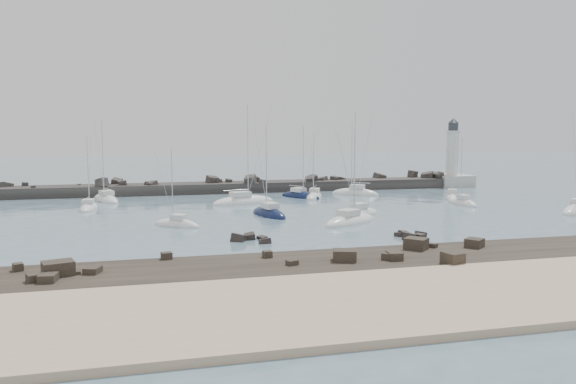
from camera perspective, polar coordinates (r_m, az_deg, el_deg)
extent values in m
plane|color=slate|center=(67.81, -2.10, -3.43)|extent=(400.00, 400.00, 0.00)
cube|color=#C9AD8B|center=(37.94, 8.30, -11.35)|extent=(140.00, 14.00, 1.00)
cube|color=black|center=(46.97, 3.59, -7.83)|extent=(140.00, 12.00, 0.70)
cube|color=black|center=(46.82, 0.42, -7.17)|extent=(1.09, 0.98, 0.40)
cube|color=black|center=(46.76, -19.23, -7.50)|extent=(1.47, 1.61, 0.48)
cube|color=black|center=(46.80, -20.63, -7.69)|extent=(0.59, 0.58, 0.25)
cube|color=black|center=(49.78, -25.75, -6.87)|extent=(1.00, 1.08, 0.61)
cube|color=black|center=(49.54, -2.11, -6.32)|extent=(0.81, 0.80, 0.57)
cube|color=black|center=(48.42, 5.77, -6.42)|extent=(2.35, 2.11, 0.95)
cube|color=black|center=(45.74, -24.44, -7.95)|extent=(1.22, 1.27, 0.59)
cube|color=black|center=(49.57, 10.74, -6.37)|extent=(1.33, 1.61, 0.67)
cube|color=black|center=(48.96, 16.39, -6.48)|extent=(1.70, 1.87, 1.00)
cube|color=black|center=(49.47, 10.42, -6.44)|extent=(1.80, 1.79, 0.58)
cube|color=black|center=(56.54, 18.41, -4.92)|extent=(2.16, 2.14, 0.84)
cube|color=black|center=(49.98, -12.24, -6.34)|extent=(1.02, 0.90, 0.59)
cube|color=black|center=(55.39, 14.50, -5.27)|extent=(1.02, 1.03, 0.38)
cube|color=black|center=(46.99, -22.32, -7.17)|extent=(2.69, 2.35, 1.09)
cube|color=black|center=(54.17, 12.89, -5.13)|extent=(2.56, 2.58, 1.05)
cube|color=black|center=(45.37, -23.19, -8.02)|extent=(1.39, 1.54, 0.58)
cube|color=black|center=(59.72, -2.66, -4.72)|extent=(1.20, 1.25, 0.60)
cube|color=black|center=(58.67, -5.00, -4.73)|extent=(1.98, 1.85, 1.33)
cube|color=black|center=(57.45, -2.34, -5.19)|extent=(1.28, 1.18, 1.15)
cube|color=black|center=(59.26, -4.29, -4.94)|extent=(0.90, 0.99, 0.79)
cube|color=black|center=(59.74, -2.64, -4.82)|extent=(0.69, 0.71, 0.62)
cube|color=black|center=(59.42, -3.88, -4.67)|extent=(1.17, 1.08, 1.28)
cube|color=black|center=(61.64, 13.23, -4.43)|extent=(1.38, 1.34, 0.59)
cube|color=black|center=(62.46, 11.82, -4.34)|extent=(1.60, 1.61, 1.16)
cube|color=black|center=(62.41, 11.33, -4.29)|extent=(1.48, 1.45, 0.65)
cube|color=black|center=(60.75, 12.25, -4.48)|extent=(1.90, 1.82, 1.12)
cube|color=black|center=(63.62, 13.33, -4.19)|extent=(1.10, 1.14, 0.83)
cube|color=#282523|center=(104.17, -10.55, -0.01)|extent=(115.00, 6.00, 3.20)
cube|color=#282523|center=(107.23, 2.54, 1.27)|extent=(2.06, 2.01, 2.17)
cube|color=#282523|center=(106.12, -16.99, 0.93)|extent=(2.21, 2.33, 1.90)
cube|color=#282523|center=(106.33, 2.24, 1.24)|extent=(1.80, 1.76, 1.56)
cube|color=#282523|center=(107.20, 2.41, 1.11)|extent=(2.25, 2.18, 1.52)
cube|color=#282523|center=(103.14, -16.44, 0.69)|extent=(1.72, 1.35, 1.70)
cube|color=#282523|center=(109.23, 3.44, 1.20)|extent=(2.73, 2.61, 1.75)
cube|color=#282523|center=(104.88, -7.22, 0.89)|extent=(2.21, 2.02, 1.73)
cube|color=#282523|center=(109.86, 6.93, 1.04)|extent=(1.56, 1.49, 1.04)
cube|color=#282523|center=(105.51, -3.54, 1.25)|extent=(2.32, 2.39, 2.11)
cube|color=#282523|center=(106.33, -20.67, 0.51)|extent=(1.67, 1.37, 1.09)
cube|color=#282523|center=(121.04, 16.28, 1.62)|extent=(2.24, 2.01, 1.83)
cube|color=#282523|center=(103.90, -24.45, 0.39)|extent=(1.02, 1.13, 0.88)
cube|color=#282523|center=(102.77, -14.00, 0.83)|extent=(1.53, 1.51, 0.87)
cube|color=#282523|center=(107.87, -26.72, 0.51)|extent=(2.64, 2.65, 1.84)
cube|color=#282523|center=(117.26, 15.06, 1.57)|extent=(2.07, 2.02, 1.92)
cube|color=#282523|center=(117.49, 13.98, 1.47)|extent=(3.20, 2.77, 2.57)
cube|color=#282523|center=(107.62, -25.16, 0.63)|extent=(1.31, 1.13, 1.17)
cube|color=#282523|center=(119.61, 14.32, 1.56)|extent=(2.62, 2.61, 1.99)
cube|color=#282523|center=(118.68, 12.55, 1.76)|extent=(2.44, 2.26, 1.80)
cube|color=#282523|center=(102.50, -13.66, 0.73)|extent=(2.43, 2.35, 1.60)
cube|color=#282523|center=(103.59, -3.83, 1.16)|extent=(2.87, 2.94, 2.48)
cube|color=#282523|center=(105.15, -6.05, 1.03)|extent=(1.41, 1.25, 1.31)
cube|color=#282523|center=(115.63, 9.29, 1.53)|extent=(2.27, 2.61, 1.84)
cube|color=#282523|center=(103.89, -18.29, 0.87)|extent=(2.26, 2.32, 2.18)
cube|color=#282523|center=(110.32, 4.81, 1.32)|extent=(2.20, 2.21, 1.24)
cube|color=#282523|center=(101.83, -18.40, 0.85)|extent=(2.38, 2.58, 2.18)
cube|color=#282523|center=(103.52, -2.61, 0.94)|extent=(1.73, 1.71, 1.47)
cube|color=#282523|center=(104.65, -7.69, 1.14)|extent=(2.62, 2.60, 2.13)
cube|color=#282523|center=(111.09, 5.38, 1.23)|extent=(1.94, 1.98, 1.28)
cube|color=#ACADA7|center=(120.47, 16.27, 0.97)|extent=(7.00, 7.00, 3.00)
cylinder|color=silver|center=(120.09, 16.36, 3.83)|extent=(2.50, 2.50, 9.00)
cylinder|color=silver|center=(120.00, 16.43, 5.94)|extent=(3.20, 3.20, 0.25)
cylinder|color=#30353A|center=(120.00, 16.44, 6.35)|extent=(2.00, 2.00, 1.60)
cone|color=#30353A|center=(120.02, 16.46, 6.97)|extent=(2.20, 2.20, 1.00)
ellipsoid|color=white|center=(95.77, -18.02, -0.85)|extent=(5.93, 9.25, 2.28)
cube|color=silver|center=(95.20, -17.96, -0.08)|extent=(2.60, 2.98, 0.74)
cylinder|color=silver|center=(95.86, -18.30, 3.33)|extent=(0.13, 0.13, 11.98)
cylinder|color=silver|center=(94.54, -17.86, 0.30)|extent=(1.45, 3.32, 0.11)
ellipsoid|color=white|center=(86.87, -19.58, -1.61)|extent=(2.92, 7.49, 1.91)
cube|color=silver|center=(86.37, -19.65, -0.91)|extent=(1.65, 2.17, 0.62)
cylinder|color=silver|center=(86.87, -19.65, 2.20)|extent=(0.11, 0.11, 9.88)
cylinder|color=silver|center=(85.80, -19.73, -0.57)|extent=(0.35, 2.92, 0.09)
ellipsoid|color=white|center=(88.64, -4.54, -1.11)|extent=(11.06, 6.16, 2.49)
cube|color=silver|center=(88.24, -4.86, -0.21)|extent=(3.44, 2.89, 0.74)
cylinder|color=silver|center=(88.34, -4.10, 4.20)|extent=(0.13, 0.13, 14.27)
cylinder|color=silver|center=(87.84, -5.30, 0.20)|extent=(4.08, 1.31, 0.11)
ellipsoid|color=white|center=(68.68, -11.25, -3.38)|extent=(6.15, 5.38, 1.79)
cube|color=silver|center=(68.33, -11.05, -2.51)|extent=(2.16, 2.07, 0.63)
cylinder|color=silver|center=(68.31, -11.69, 0.78)|extent=(0.11, 0.11, 8.46)
cylinder|color=silver|center=(68.00, -10.76, -2.05)|extent=(2.04, 1.61, 0.09)
ellipsoid|color=white|center=(95.71, 2.67, -0.55)|extent=(5.49, 7.77, 2.02)
cube|color=silver|center=(95.94, 2.71, 0.18)|extent=(2.31, 2.57, 0.67)
cylinder|color=silver|center=(94.59, 2.62, 2.98)|extent=(0.12, 0.12, 10.17)
cylinder|color=silver|center=(96.40, 2.77, 0.59)|extent=(1.45, 2.73, 0.10)
ellipsoid|color=white|center=(70.09, 6.36, -3.10)|extent=(9.42, 7.60, 2.29)
cube|color=silver|center=(69.52, 6.14, -2.07)|extent=(3.23, 3.02, 0.71)
cylinder|color=silver|center=(69.89, 6.79, 2.89)|extent=(0.12, 0.12, 12.66)
cylinder|color=silver|center=(68.90, 5.83, -1.60)|extent=(3.18, 2.15, 0.10)
ellipsoid|color=#0D1739|center=(95.99, 1.26, -0.53)|extent=(6.58, 8.40, 2.11)
cube|color=silver|center=(96.13, 1.08, 0.23)|extent=(2.65, 2.86, 0.67)
cylinder|color=silver|center=(94.98, 1.56, 3.34)|extent=(0.12, 0.12, 11.20)
cylinder|color=silver|center=(96.45, 0.82, 0.62)|extent=(1.84, 2.86, 0.10)
ellipsoid|color=white|center=(76.41, 7.00, -2.33)|extent=(8.04, 5.33, 2.09)
cube|color=silver|center=(76.51, 7.22, -1.39)|extent=(2.61, 2.30, 0.70)
cylinder|color=silver|center=(75.30, 6.73, 2.22)|extent=(0.12, 0.12, 10.44)
cylinder|color=silver|center=(76.81, 7.51, -0.87)|extent=(2.87, 1.35, 0.10)
ellipsoid|color=white|center=(90.97, 17.27, -1.19)|extent=(2.49, 7.01, 1.94)
cube|color=silver|center=(90.55, 17.42, -0.49)|extent=(1.49, 2.00, 0.67)
cylinder|color=silver|center=(90.90, 17.19, 2.29)|extent=(0.11, 0.11, 9.33)
cylinder|color=silver|center=(90.08, 17.61, -0.13)|extent=(0.24, 2.76, 0.10)
ellipsoid|color=white|center=(98.46, 16.34, -0.61)|extent=(5.65, 7.29, 2.03)
cube|color=silver|center=(97.97, 16.36, 0.07)|extent=(2.29, 2.47, 0.70)
cylinder|color=silver|center=(98.53, 16.45, 2.73)|extent=(0.12, 0.12, 9.70)
cylinder|color=silver|center=(97.40, 16.37, 0.42)|extent=(1.59, 2.50, 0.10)
ellipsoid|color=#0D1739|center=(75.61, -1.96, -2.38)|extent=(4.66, 8.48, 2.27)
cube|color=silver|center=(75.06, -1.82, -1.40)|extent=(2.20, 2.63, 0.78)
cylinder|color=silver|center=(75.48, -2.22, 2.52)|extent=(0.13, 0.13, 10.94)
cylinder|color=silver|center=(74.48, -1.61, -0.89)|extent=(1.01, 3.14, 0.11)
ellipsoid|color=white|center=(100.69, 6.82, -0.25)|extent=(8.49, 7.19, 2.32)
cube|color=silver|center=(100.43, 7.07, 0.52)|extent=(2.96, 2.81, 0.78)
cylinder|color=silver|center=(100.33, 6.49, 3.61)|extent=(0.13, 0.13, 11.57)
cylinder|color=silver|center=(100.21, 7.40, 0.92)|extent=(2.84, 2.11, 0.11)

